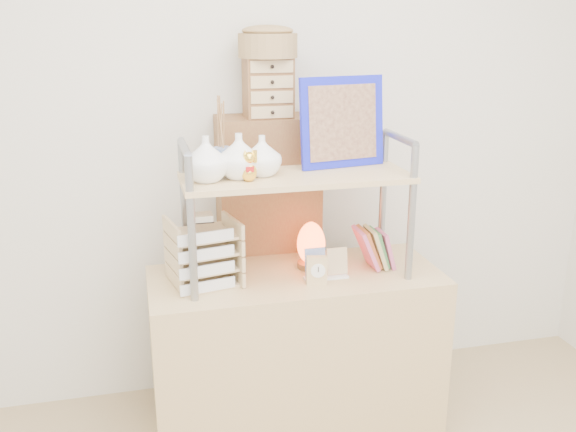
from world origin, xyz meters
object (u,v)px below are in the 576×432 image
object	(u,v)px
cabinet	(269,261)
letter_tray	(204,256)
salt_lamp	(311,245)
desk	(296,356)

from	to	relation	value
cabinet	letter_tray	size ratio (longest dim) A/B	4.64
letter_tray	salt_lamp	bearing A→B (deg)	8.37
desk	cabinet	size ratio (longest dim) A/B	0.89
salt_lamp	desk	bearing A→B (deg)	-142.12
salt_lamp	letter_tray	bearing A→B (deg)	-171.63
cabinet	salt_lamp	xyz separation A→B (m)	(0.12, -0.31, 0.18)
desk	cabinet	xyz separation A→B (m)	(-0.04, 0.37, 0.30)
desk	letter_tray	distance (m)	0.62
cabinet	salt_lamp	distance (m)	0.37
desk	cabinet	world-z (taller)	cabinet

